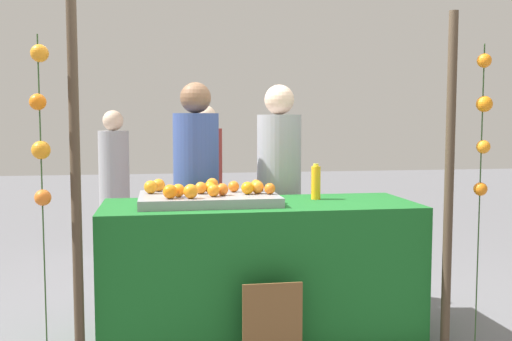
% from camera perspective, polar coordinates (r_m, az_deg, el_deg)
% --- Properties ---
extents(ground_plane, '(24.00, 24.00, 0.00)m').
position_cam_1_polar(ground_plane, '(4.06, 0.36, -15.52)').
color(ground_plane, slate).
extents(stall_counter, '(2.03, 0.78, 0.88)m').
position_cam_1_polar(stall_counter, '(3.93, 0.36, -9.51)').
color(stall_counter, '#196023').
rests_on(stall_counter, ground_plane).
extents(orange_tray, '(0.89, 0.58, 0.06)m').
position_cam_1_polar(orange_tray, '(3.83, -4.61, -2.75)').
color(orange_tray, gray).
rests_on(orange_tray, stall_counter).
extents(orange_0, '(0.09, 0.09, 0.09)m').
position_cam_1_polar(orange_0, '(3.90, -10.17, -1.59)').
color(orange_0, orange).
rests_on(orange_0, orange_tray).
extents(orange_1, '(0.09, 0.09, 0.09)m').
position_cam_1_polar(orange_1, '(4.01, -9.42, -1.41)').
color(orange_1, orange).
rests_on(orange_1, orange_tray).
extents(orange_2, '(0.09, 0.09, 0.09)m').
position_cam_1_polar(orange_2, '(3.62, -8.33, -2.04)').
color(orange_2, orange).
rests_on(orange_2, orange_tray).
extents(orange_3, '(0.08, 0.08, 0.08)m').
position_cam_1_polar(orange_3, '(3.75, -3.28, -1.84)').
color(orange_3, orange).
rests_on(orange_3, orange_tray).
extents(orange_4, '(0.08, 0.08, 0.08)m').
position_cam_1_polar(orange_4, '(3.94, -4.41, -1.51)').
color(orange_4, orange).
rests_on(orange_4, orange_tray).
extents(orange_5, '(0.07, 0.07, 0.07)m').
position_cam_1_polar(orange_5, '(3.87, -4.45, -1.68)').
color(orange_5, orange).
rests_on(orange_5, orange_tray).
extents(orange_6, '(0.08, 0.08, 0.08)m').
position_cam_1_polar(orange_6, '(4.03, -4.26, -1.33)').
color(orange_6, orange).
rests_on(orange_6, orange_tray).
extents(orange_7, '(0.08, 0.08, 0.08)m').
position_cam_1_polar(orange_7, '(3.70, -7.54, -1.93)').
color(orange_7, orange).
rests_on(orange_7, orange_tray).
extents(orange_8, '(0.08, 0.08, 0.08)m').
position_cam_1_polar(orange_8, '(3.84, 0.15, -1.63)').
color(orange_8, orange).
rests_on(orange_8, orange_tray).
extents(orange_9, '(0.07, 0.07, 0.07)m').
position_cam_1_polar(orange_9, '(3.92, -2.17, -1.56)').
color(orange_9, orange).
rests_on(orange_9, orange_tray).
extents(orange_10, '(0.08, 0.08, 0.08)m').
position_cam_1_polar(orange_10, '(3.84, -5.38, -1.69)').
color(orange_10, orange).
rests_on(orange_10, orange_tray).
extents(orange_11, '(0.08, 0.08, 0.08)m').
position_cam_1_polar(orange_11, '(3.80, -0.83, -1.71)').
color(orange_11, orange).
rests_on(orange_11, orange_tray).
extents(orange_12, '(0.09, 0.09, 0.09)m').
position_cam_1_polar(orange_12, '(3.62, -6.35, -2.02)').
color(orange_12, orange).
rests_on(orange_12, orange_tray).
extents(orange_13, '(0.08, 0.08, 0.08)m').
position_cam_1_polar(orange_13, '(3.97, -0.05, -1.45)').
color(orange_13, orange).
rests_on(orange_13, orange_tray).
extents(orange_14, '(0.08, 0.08, 0.08)m').
position_cam_1_polar(orange_14, '(3.69, -4.15, -1.95)').
color(orange_14, orange).
rests_on(orange_14, orange_tray).
extents(orange_15, '(0.07, 0.07, 0.07)m').
position_cam_1_polar(orange_15, '(3.81, 1.35, -1.77)').
color(orange_15, orange).
rests_on(orange_15, orange_tray).
extents(juice_bottle, '(0.06, 0.06, 0.24)m').
position_cam_1_polar(juice_bottle, '(4.03, 5.82, -1.16)').
color(juice_bottle, '#FCAC17').
rests_on(juice_bottle, stall_counter).
extents(chalkboard_sign, '(0.35, 0.03, 0.50)m').
position_cam_1_polar(chalkboard_sign, '(3.50, 1.59, -14.78)').
color(chalkboard_sign, brown).
rests_on(chalkboard_sign, ground_plane).
extents(vendor_left, '(0.34, 0.34, 1.70)m').
position_cam_1_polar(vendor_left, '(4.43, -5.79, -3.26)').
color(vendor_left, '#384C8C').
rests_on(vendor_left, ground_plane).
extents(vendor_right, '(0.34, 0.34, 1.69)m').
position_cam_1_polar(vendor_right, '(4.54, 2.24, -3.10)').
color(vendor_right, '#99999E').
rests_on(vendor_right, ground_plane).
extents(crowd_person_0, '(0.31, 0.31, 1.55)m').
position_cam_1_polar(crowd_person_0, '(5.33, -4.94, -2.61)').
color(crowd_person_0, maroon).
rests_on(crowd_person_0, ground_plane).
extents(crowd_person_1, '(0.30, 0.30, 1.52)m').
position_cam_1_polar(crowd_person_1, '(6.09, -13.55, -1.94)').
color(crowd_person_1, '#99999E').
rests_on(crowd_person_1, ground_plane).
extents(canopy_post_left, '(0.06, 0.06, 2.07)m').
position_cam_1_polar(canopy_post_left, '(3.37, -17.05, -1.85)').
color(canopy_post_left, '#473828').
rests_on(canopy_post_left, ground_plane).
extents(canopy_post_right, '(0.06, 0.06, 2.07)m').
position_cam_1_polar(canopy_post_right, '(3.77, 18.20, -1.19)').
color(canopy_post_right, '#473828').
rests_on(canopy_post_right, ground_plane).
extents(garland_strand_left, '(0.11, 0.11, 1.87)m').
position_cam_1_polar(garland_strand_left, '(3.36, -20.16, 3.90)').
color(garland_strand_left, '#2D4C23').
rests_on(garland_strand_left, ground_plane).
extents(garland_strand_right, '(0.10, 0.10, 1.87)m').
position_cam_1_polar(garland_strand_right, '(3.80, 21.15, 4.19)').
color(garland_strand_right, '#2D4C23').
rests_on(garland_strand_right, ground_plane).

